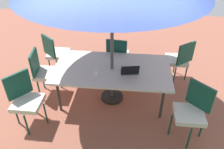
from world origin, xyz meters
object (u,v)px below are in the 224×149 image
at_px(dining_table, 112,70).
at_px(chair_northeast, 25,98).
at_px(laptop, 129,71).
at_px(chair_northwest, 192,110).
at_px(chair_south, 118,55).
at_px(chair_east, 44,71).
at_px(chair_southwest, 179,59).
at_px(chair_southeast, 56,52).
at_px(cup, 96,73).

distance_m(dining_table, chair_northeast, 1.60).
bearing_deg(chair_northeast, laptop, -30.78).
distance_m(chair_northwest, chair_northeast, 2.73).
bearing_deg(chair_south, laptop, 113.00).
relative_size(chair_northeast, chair_east, 1.00).
bearing_deg(chair_southwest, dining_table, -7.61).
height_order(dining_table, chair_southwest, chair_southwest).
relative_size(chair_northwest, chair_south, 1.00).
relative_size(chair_northeast, chair_south, 1.00).
relative_size(chair_northeast, laptop, 2.74).
xyz_separation_m(chair_east, laptop, (-1.68, 0.17, 0.22)).
relative_size(dining_table, chair_south, 2.22).
xyz_separation_m(chair_northeast, chair_southeast, (-0.03, -1.58, 0.00)).
bearing_deg(chair_northwest, laptop, -168.19).
xyz_separation_m(chair_northeast, chair_southwest, (-2.74, -1.58, 0.00)).
bearing_deg(chair_southwest, chair_northeast, -7.50).
distance_m(chair_east, chair_south, 1.60).
relative_size(chair_southwest, chair_southeast, 1.00).
xyz_separation_m(chair_northwest, cup, (1.62, -0.52, 0.23)).
relative_size(dining_table, chair_southwest, 2.22).
relative_size(chair_northwest, cup, 8.69).
bearing_deg(chair_south, chair_southwest, -175.04).
xyz_separation_m(chair_northeast, chair_south, (-1.42, -1.61, 0.00)).
bearing_deg(chair_east, chair_south, -68.40).
distance_m(chair_south, chair_southwest, 1.32).
bearing_deg(cup, dining_table, -134.98).
bearing_deg(chair_northwest, cup, -154.17).
distance_m(chair_east, cup, 1.15).
bearing_deg(chair_northeast, chair_southeast, 37.34).
xyz_separation_m(dining_table, chair_southeast, (1.35, -0.78, -0.13)).
height_order(chair_east, chair_southeast, same).
height_order(laptop, cup, laptop).
height_order(chair_southeast, laptop, chair_southeast).
bearing_deg(laptop, chair_northwest, 137.95).
relative_size(chair_south, cup, 8.69).
bearing_deg(cup, laptop, -168.95).
height_order(chair_south, cup, chair_south).
xyz_separation_m(dining_table, chair_northwest, (-1.35, 0.79, -0.13)).
distance_m(chair_south, cup, 1.14).
distance_m(laptop, cup, 0.60).
distance_m(dining_table, chair_south, 0.82).
bearing_deg(laptop, chair_south, -83.14).
height_order(chair_northeast, chair_east, same).
bearing_deg(dining_table, laptop, 156.10).
relative_size(chair_northwest, laptop, 2.74).
height_order(dining_table, chair_northwest, chair_northwest).
bearing_deg(chair_northwest, chair_east, -152.83).
distance_m(chair_south, laptop, 1.02).
bearing_deg(chair_northeast, chair_south, -3.10).
bearing_deg(chair_northeast, dining_table, -21.59).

